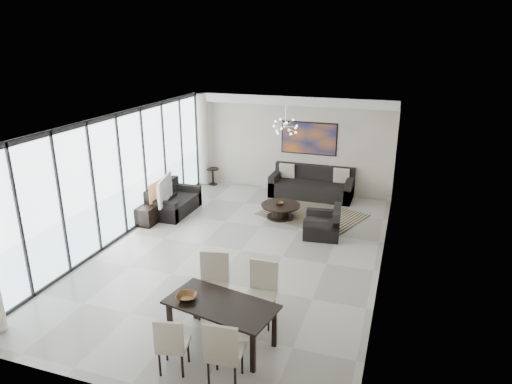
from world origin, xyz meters
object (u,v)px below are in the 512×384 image
at_px(sofa_main, 312,187).
at_px(dining_table, 221,308).
at_px(tv_console, 157,209).
at_px(coffee_table, 281,210).
at_px(television, 161,190).

bearing_deg(sofa_main, dining_table, -89.10).
height_order(sofa_main, tv_console, sofa_main).
xyz_separation_m(coffee_table, dining_table, (0.53, -5.26, 0.41)).
relative_size(coffee_table, sofa_main, 0.43).
relative_size(coffee_table, tv_console, 0.69).
xyz_separation_m(tv_console, television, (0.16, -0.02, 0.56)).
bearing_deg(dining_table, sofa_main, 90.90).
distance_m(sofa_main, television, 4.49).
relative_size(television, dining_table, 0.63).
bearing_deg(tv_console, coffee_table, 18.67).
xyz_separation_m(coffee_table, tv_console, (-3.07, -1.04, 0.03)).
bearing_deg(coffee_table, tv_console, -161.33).
bearing_deg(coffee_table, dining_table, -84.22).
bearing_deg(television, sofa_main, -62.21).
xyz_separation_m(sofa_main, television, (-3.33, -2.97, 0.50)).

